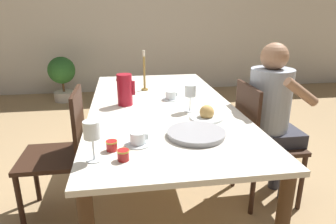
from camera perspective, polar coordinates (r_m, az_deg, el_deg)
ground_plane at (r=2.56m, az=-1.11°, el=-14.53°), size 20.00×20.00×0.00m
wall_back at (r=5.44m, az=-6.05°, el=17.63°), size 10.00×0.06×2.60m
dining_table at (r=2.26m, az=-1.22°, el=-0.48°), size 1.04×2.13×0.74m
chair_person_side at (r=2.33m, az=17.20°, el=-5.09°), size 0.42×0.42×0.92m
chair_opposite at (r=2.18m, az=-19.50°, el=-7.06°), size 0.42×0.42×0.92m
person_seated at (r=2.31m, az=19.38°, el=0.35°), size 0.39×0.41×1.20m
red_pitcher at (r=2.22m, az=-8.25°, el=4.26°), size 0.14×0.11×0.23m
wine_glass_water at (r=2.06m, az=4.27°, el=3.82°), size 0.08×0.08×0.19m
wine_glass_juice at (r=1.41m, az=-14.29°, el=-3.74°), size 0.08×0.08×0.20m
teacup_near_person at (r=1.58m, az=-5.76°, el=-5.18°), size 0.14×0.14×0.07m
teacup_across at (r=2.36m, az=0.51°, el=3.07°), size 0.14×0.14×0.07m
serving_tray at (r=1.69m, az=5.40°, el=-4.10°), size 0.33×0.33×0.03m
bread_plate at (r=1.96m, az=7.39°, el=-0.45°), size 0.22×0.22×0.10m
jam_jar_amber at (r=1.43m, az=-8.52°, el=-8.01°), size 0.06×0.06×0.05m
jam_jar_red at (r=1.53m, az=-10.67°, el=-6.22°), size 0.06×0.06×0.05m
candlestick_tall at (r=2.63m, az=-4.53°, el=7.06°), size 0.06×0.06×0.35m
potted_plant at (r=5.09m, az=-19.53°, el=6.71°), size 0.42×0.42×0.72m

